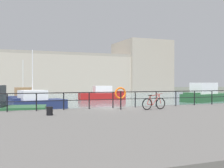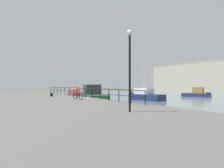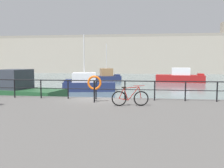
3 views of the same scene
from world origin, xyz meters
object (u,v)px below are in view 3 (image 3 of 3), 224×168
object	(u,v)px
moored_small_launch	(180,77)
life_ring_stand	(94,84)
moored_red_daysailer	(88,84)
moored_white_yacht	(105,76)
parked_bicycle	(130,98)
harbor_building	(160,54)
moored_harbor_tender	(21,90)

from	to	relation	value
moored_small_launch	life_ring_stand	xyz separation A→B (m)	(-8.10, -26.16, 1.22)
moored_red_daysailer	life_ring_stand	world-z (taller)	moored_red_daysailer
moored_white_yacht	parked_bicycle	distance (m)	29.99
harbor_building	life_ring_stand	bearing A→B (deg)	-96.97
moored_harbor_tender	life_ring_stand	world-z (taller)	moored_harbor_tender
moored_red_daysailer	moored_small_launch	size ratio (longest dim) A/B	0.82
moored_red_daysailer	moored_small_launch	bearing A→B (deg)	-144.53
moored_small_launch	parked_bicycle	distance (m)	27.70
moored_harbor_tender	parked_bicycle	size ratio (longest dim) A/B	3.77
moored_harbor_tender	moored_small_launch	distance (m)	25.45
moored_white_yacht	life_ring_stand	distance (m)	28.87
harbor_building	moored_red_daysailer	distance (m)	45.03
harbor_building	life_ring_stand	world-z (taller)	harbor_building
parked_bicycle	life_ring_stand	xyz separation A→B (m)	(-1.90, 0.83, 0.59)
moored_white_yacht	moored_small_launch	xyz separation A→B (m)	(12.11, -2.40, 0.13)
moored_red_daysailer	life_ring_stand	xyz separation A→B (m)	(3.56, -13.63, 1.28)
moored_red_daysailer	moored_harbor_tender	bearing A→B (deg)	53.59
parked_bicycle	life_ring_stand	distance (m)	2.15
moored_small_launch	parked_bicycle	world-z (taller)	moored_small_launch
life_ring_stand	parked_bicycle	bearing A→B (deg)	-23.64
moored_red_daysailer	life_ring_stand	distance (m)	14.15
parked_bicycle	moored_white_yacht	bearing A→B (deg)	93.49
harbor_building	life_ring_stand	distance (m)	57.69
moored_white_yacht	moored_small_launch	bearing A→B (deg)	-32.72
life_ring_stand	moored_white_yacht	bearing A→B (deg)	97.99
moored_white_yacht	parked_bicycle	xyz separation A→B (m)	(5.90, -29.39, 0.77)
moored_harbor_tender	life_ring_stand	xyz separation A→B (m)	(7.18, -5.81, 1.15)
moored_white_yacht	moored_harbor_tender	size ratio (longest dim) A/B	0.93
harbor_building	parked_bicycle	distance (m)	58.35
moored_white_yacht	harbor_building	bearing A→B (deg)	47.48
moored_small_launch	life_ring_stand	size ratio (longest dim) A/B	5.32
harbor_building	moored_red_daysailer	world-z (taller)	harbor_building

